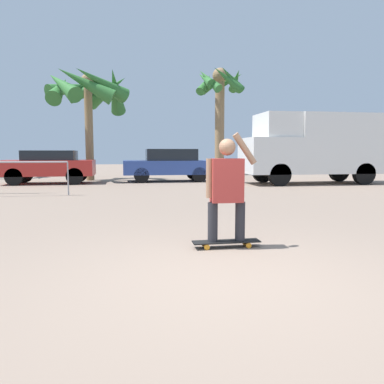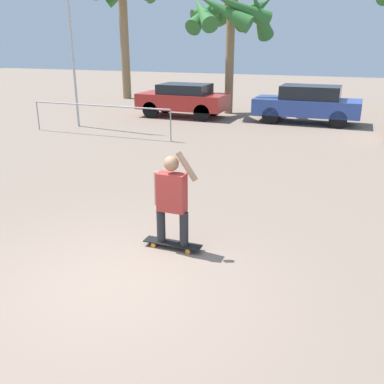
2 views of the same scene
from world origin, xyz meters
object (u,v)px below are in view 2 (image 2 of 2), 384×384
Objects in this scene: person_skateboarder at (172,195)px; flagpole at (71,24)px; parked_car_red at (183,99)px; palm_tree_center_background at (231,14)px; parked_car_blue at (308,103)px; skateboard at (173,244)px.

flagpole is (-7.65, 8.36, 2.86)m from person_skateboarder.
palm_tree_center_background is at bearing 48.41° from parked_car_red.
parked_car_blue is 5.30m from parked_car_red.
flagpole is (-2.93, -3.58, 2.99)m from parked_car_red.
person_skateboarder is 12.36m from parked_car_blue.
person_skateboarder is 0.29× the size of palm_tree_center_background.
parked_car_red is at bearing 111.57° from person_skateboarder.
flagpole is (-4.48, -5.32, -0.53)m from palm_tree_center_background.
palm_tree_center_background is 6.97m from flagpole.
flagpole is at bearing 132.48° from person_skateboarder.
palm_tree_center_background reaches higher than parked_car_blue.
flagpole is at bearing -130.08° from palm_tree_center_background.
palm_tree_center_background is (-3.17, 13.67, 3.40)m from person_skateboarder.
parked_car_blue is 9.61m from flagpole.
person_skateboarder reaches higher than parked_car_red.
person_skateboarder reaches higher than parked_car_blue.
parked_car_blue reaches higher than parked_car_red.
parked_car_blue is 5.30m from palm_tree_center_background.
person_skateboarder is at bearing -76.93° from palm_tree_center_background.
parked_car_red is at bearing 111.58° from skateboard.
palm_tree_center_background is 0.81× the size of flagpole.
palm_tree_center_background is (1.54, 1.74, 3.53)m from parked_car_red.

